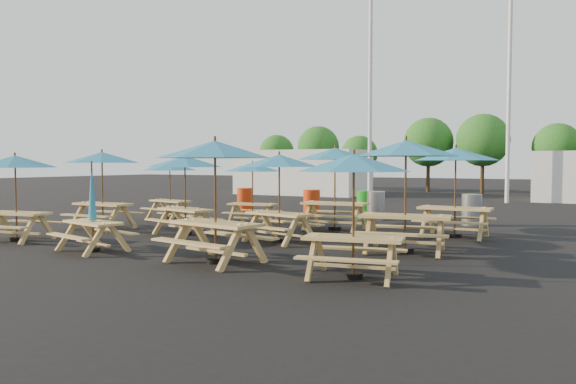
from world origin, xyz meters
The scene contains 27 objects.
ground centered at (0.00, 0.00, 0.00)m, with size 120.00×120.00×0.00m, color black.
picnic_unit_0 centered at (-4.66, -4.51, 1.92)m, with size 2.38×2.38×2.21m.
picnic_unit_1 centered at (-4.71, -1.58, 2.04)m, with size 2.23×2.23×2.35m.
picnic_unit_2 centered at (-4.82, 1.61, 1.77)m, with size 2.19×2.19×2.04m.
picnic_unit_3 centered at (-1.58, -4.80, 0.84)m, with size 1.88×1.73×2.05m.
picnic_unit_4 centered at (-1.59, -1.52, 1.93)m, with size 2.52×2.52×2.22m.
picnic_unit_5 centered at (-1.47, 1.77, 1.76)m, with size 2.11×2.11×2.02m.
picnic_unit_6 centered at (1.71, -4.64, 2.14)m, with size 2.65×2.65×2.47m.
picnic_unit_7 centered at (1.38, -1.47, 1.94)m, with size 2.50×2.50×2.24m.
picnic_unit_8 centered at (1.56, 1.56, 2.15)m, with size 2.49×2.49×2.47m.
picnic_unit_9 centered at (4.71, -4.72, 1.90)m, with size 2.37×2.37×2.18m.
picnic_unit_10 centered at (4.66, -1.55, 2.19)m, with size 2.70×2.70×2.53m.
picnic_unit_11 centered at (5.07, 1.60, 2.11)m, with size 2.28×2.28×2.43m.
waste_bin_0 centered at (-3.90, 5.03, 0.50)m, with size 0.62×0.62×1.00m, color red.
waste_bin_1 centered at (-0.91, 4.99, 0.50)m, with size 0.62×0.62×1.00m, color red.
waste_bin_2 centered at (1.12, 5.23, 0.50)m, with size 0.62×0.62×1.00m, color #1A8A19.
waste_bin_3 centered at (1.63, 4.94, 0.50)m, with size 0.62×0.62×1.00m, color gray.
waste_bin_4 centered at (4.90, 4.81, 0.50)m, with size 0.62×0.62×1.00m, color gray.
mast_0 centered at (-2.00, 14.00, 6.00)m, with size 0.20×0.20×12.00m, color silver.
mast_1 centered at (4.50, 16.00, 6.00)m, with size 0.20×0.20×12.00m, color silver.
event_tent_0 centered at (-8.00, 18.00, 1.40)m, with size 8.00×4.00×2.80m, color silver.
tree_0 centered at (-14.07, 25.25, 2.83)m, with size 2.80×2.80×4.24m.
tree_1 centered at (-9.74, 23.90, 3.15)m, with size 3.11×3.11×4.72m.
tree_2 centered at (-6.39, 23.65, 2.62)m, with size 2.59×2.59×3.93m.
tree_3 centered at (-1.75, 24.72, 3.41)m, with size 3.36×3.36×5.09m.
tree_4 centered at (1.90, 24.26, 3.46)m, with size 3.41×3.41×5.17m.
tree_5 centered at (6.22, 24.67, 2.97)m, with size 2.94×2.94×4.45m.
Camera 1 is at (8.36, -13.72, 2.01)m, focal length 35.00 mm.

